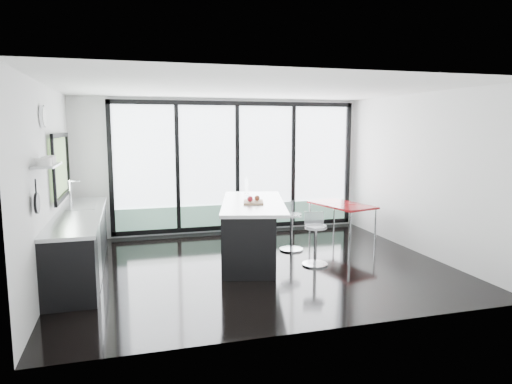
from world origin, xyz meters
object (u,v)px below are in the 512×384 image
object	(u,v)px
island	(249,230)
bar_stool_near	(315,245)
bar_stool_far	(292,232)
red_table	(341,221)

from	to	relation	value
island	bar_stool_near	bearing A→B (deg)	-35.89
island	bar_stool_far	distance (m)	0.94
island	bar_stool_near	distance (m)	1.16
bar_stool_near	bar_stool_far	size ratio (longest dim) A/B	0.98
island	bar_stool_near	size ratio (longest dim) A/B	3.92
bar_stool_far	bar_stool_near	bearing A→B (deg)	-108.14
bar_stool_near	red_table	distance (m)	1.94
bar_stool_near	bar_stool_far	bearing A→B (deg)	105.67
island	red_table	distance (m)	2.31
red_table	island	bearing A→B (deg)	-158.56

